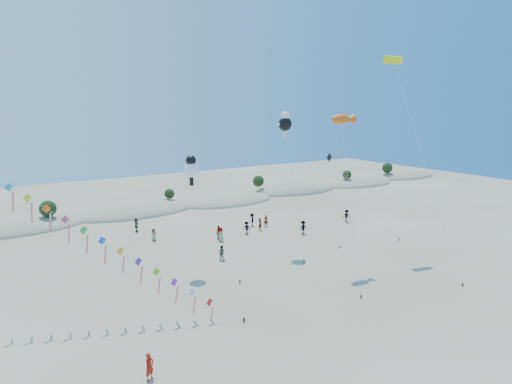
# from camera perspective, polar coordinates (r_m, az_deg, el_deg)

# --- Properties ---
(ground) EXTENTS (160.00, 160.00, 0.00)m
(ground) POSITION_cam_1_polar(r_m,az_deg,el_deg) (30.78, 11.20, -19.80)
(ground) COLOR gray
(ground) RESTS_ON ground
(dune_ridge) EXTENTS (145.30, 11.49, 5.57)m
(dune_ridge) POSITION_cam_1_polar(r_m,az_deg,el_deg) (68.63, -15.17, -2.44)
(dune_ridge) COLOR tan
(dune_ridge) RESTS_ON ground
(kite_train) EXTENTS (26.25, 17.73, 19.82)m
(kite_train) POSITION_cam_1_polar(r_m,az_deg,el_deg) (35.10, -29.90, 0.30)
(kite_train) COLOR #3F2D1E
(kite_train) RESTS_ON ground
(fish_kite) EXTENTS (5.84, 8.03, 15.15)m
(fish_kite) POSITION_cam_1_polar(r_m,az_deg,el_deg) (43.08, 11.54, 9.43)
(fish_kite) COLOR #3F2D1E
(fish_kite) RESTS_ON ground
(cartoon_kite_low) EXTENTS (2.78, 6.41, 11.35)m
(cartoon_kite_low) POSITION_cam_1_polar(r_m,az_deg,el_deg) (41.17, -8.64, 3.18)
(cartoon_kite_low) COLOR #3F2D1E
(cartoon_kite_low) RESTS_ON ground
(cartoon_kite_high) EXTENTS (2.32, 6.08, 15.40)m
(cartoon_kite_high) POSITION_cam_1_polar(r_m,az_deg,el_deg) (47.32, 3.89, 9.21)
(cartoon_kite_high) COLOR #3F2D1E
(cartoon_kite_high) RESTS_ON ground
(parafoil_kite) EXTENTS (4.41, 12.52, 21.24)m
(parafoil_kite) POSITION_cam_1_polar(r_m,az_deg,el_deg) (50.06, 17.92, 15.98)
(parafoil_kite) COLOR #3F2D1E
(parafoil_kite) RESTS_ON ground
(dark_kite) EXTENTS (7.13, 5.85, 10.53)m
(dark_kite) POSITION_cam_1_polar(r_m,az_deg,el_deg) (52.10, 11.96, 1.89)
(dark_kite) COLOR #3F2D1E
(dark_kite) RESTS_ON ground
(flyer_foreground) EXTENTS (0.73, 0.65, 1.69)m
(flyer_foreground) POSITION_cam_1_polar(r_m,az_deg,el_deg) (27.74, -14.01, -21.65)
(flyer_foreground) COLOR #B1170E
(flyer_foreground) RESTS_ON ground
(beachgoers) EXTENTS (27.50, 16.77, 1.75)m
(beachgoers) POSITION_cam_1_polar(r_m,az_deg,el_deg) (54.74, -1.56, -4.67)
(beachgoers) COLOR slate
(beachgoers) RESTS_ON ground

